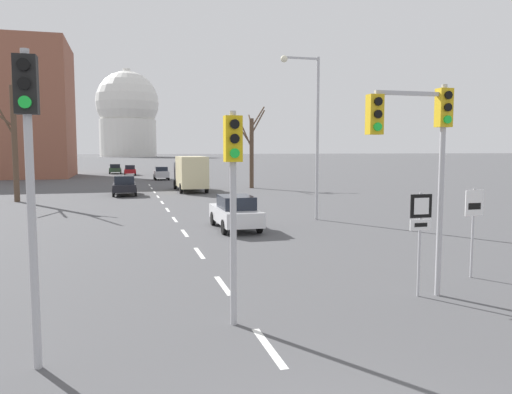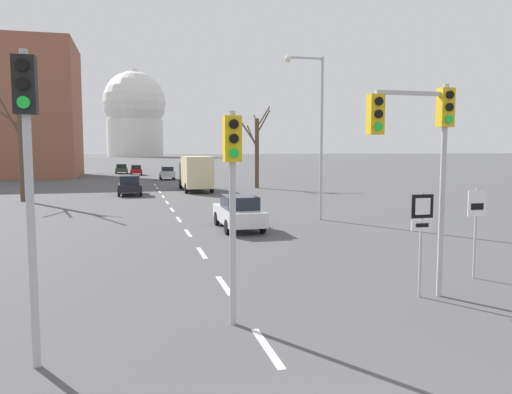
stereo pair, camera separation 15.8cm
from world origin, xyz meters
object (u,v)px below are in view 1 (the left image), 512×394
object	(u,v)px
sedan_far_left	(130,170)
speed_limit_sign	(473,217)
traffic_signal_centre_tall	(233,177)
sedan_near_left	(161,173)
sedan_far_right	(124,185)
street_lamp_right	(311,121)
route_sign_post	(420,226)
sedan_mid_centre	(115,169)
delivery_truck	(190,172)
sedan_near_right	(235,212)
traffic_signal_near_right	(420,136)
traffic_signal_near_left	(29,150)

from	to	relation	value
sedan_far_left	speed_limit_sign	bearing A→B (deg)	-81.90
traffic_signal_centre_tall	sedan_far_left	world-z (taller)	traffic_signal_centre_tall
sedan_near_left	sedan_far_right	bearing A→B (deg)	-102.28
traffic_signal_centre_tall	street_lamp_right	bearing A→B (deg)	63.20
traffic_signal_centre_tall	street_lamp_right	xyz separation A→B (m)	(7.39, 14.62, 2.04)
route_sign_post	speed_limit_sign	bearing A→B (deg)	26.19
sedan_mid_centre	delivery_truck	size ratio (longest dim) A/B	0.58
sedan_near_right	sedan_near_left	bearing A→B (deg)	90.78
speed_limit_sign	sedan_mid_centre	xyz separation A→B (m)	(-11.12, 68.22, -1.03)
traffic_signal_near_right	sedan_near_right	distance (m)	12.48
street_lamp_right	sedan_near_right	size ratio (longest dim) A/B	1.89
street_lamp_right	sedan_mid_centre	xyz separation A→B (m)	(-10.87, 55.66, -4.48)
sedan_near_right	sedan_far_left	size ratio (longest dim) A/B	1.15
street_lamp_right	speed_limit_sign	bearing A→B (deg)	-88.89
traffic_signal_centre_tall	sedan_far_right	world-z (taller)	traffic_signal_centre_tall
traffic_signal_near_left	traffic_signal_centre_tall	size ratio (longest dim) A/B	1.18
traffic_signal_near_left	sedan_mid_centre	distance (m)	71.60
traffic_signal_near_left	sedan_far_left	size ratio (longest dim) A/B	1.37
traffic_signal_near_right	speed_limit_sign	world-z (taller)	traffic_signal_near_right
sedan_mid_centre	sedan_far_right	world-z (taller)	sedan_far_right
traffic_signal_near_right	sedan_far_right	world-z (taller)	traffic_signal_near_right
traffic_signal_near_right	traffic_signal_near_left	distance (m)	8.89
traffic_signal_near_right	sedan_mid_centre	distance (m)	70.13
street_lamp_right	sedan_far_right	bearing A→B (deg)	118.79
traffic_signal_centre_tall	traffic_signal_near_left	bearing A→B (deg)	-161.46
sedan_near_left	sedan_far_left	world-z (taller)	sedan_near_left
sedan_far_left	street_lamp_right	bearing A→B (deg)	-80.19
sedan_near_left	speed_limit_sign	bearing A→B (deg)	-83.97
speed_limit_sign	delivery_truck	size ratio (longest dim) A/B	0.37
traffic_signal_near_right	speed_limit_sign	distance (m)	3.80
traffic_signal_near_right	traffic_signal_centre_tall	distance (m)	5.05
street_lamp_right	sedan_near_left	size ratio (longest dim) A/B	2.08
street_lamp_right	sedan_near_left	world-z (taller)	street_lamp_right
route_sign_post	street_lamp_right	world-z (taller)	street_lamp_right
speed_limit_sign	route_sign_post	bearing A→B (deg)	-153.81
route_sign_post	sedan_mid_centre	bearing A→B (deg)	96.99
speed_limit_sign	sedan_near_right	xyz separation A→B (m)	(-4.80, 10.53, -0.97)
street_lamp_right	sedan_far_right	size ratio (longest dim) A/B	1.94
speed_limit_sign	sedan_far_left	bearing A→B (deg)	98.10
route_sign_post	sedan_far_right	world-z (taller)	route_sign_post
speed_limit_sign	sedan_near_right	size ratio (longest dim) A/B	0.58
sedan_near_right	sedan_far_right	distance (m)	20.11
traffic_signal_near_left	traffic_signal_centre_tall	world-z (taller)	traffic_signal_near_left
traffic_signal_centre_tall	speed_limit_sign	bearing A→B (deg)	15.15
traffic_signal_near_left	sedan_near_left	world-z (taller)	traffic_signal_near_left
speed_limit_sign	sedan_mid_centre	distance (m)	69.12
traffic_signal_centre_tall	delivery_truck	size ratio (longest dim) A/B	0.64
sedan_far_left	sedan_far_right	bearing A→B (deg)	-91.50
traffic_signal_near_right	sedan_far_right	bearing A→B (deg)	102.79
street_lamp_right	traffic_signal_near_left	bearing A→B (deg)	-125.02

